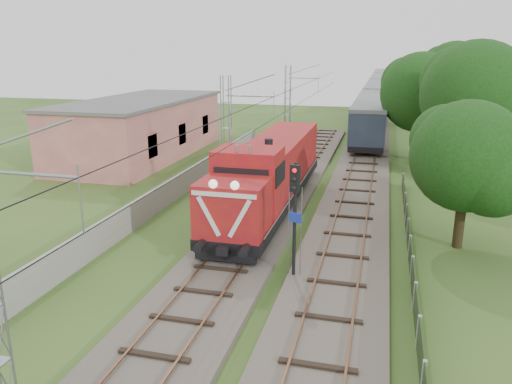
# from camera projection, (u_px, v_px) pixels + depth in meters

# --- Properties ---
(ground) EXTENTS (140.00, 140.00, 0.00)m
(ground) POSITION_uv_depth(u_px,v_px,m) (209.00, 292.00, 20.28)
(ground) COLOR #2C4B1C
(ground) RESTS_ON ground
(track_main) EXTENTS (4.20, 70.00, 0.45)m
(track_main) POSITION_uv_depth(u_px,v_px,m) (253.00, 230.00, 26.74)
(track_main) COLOR #6B6054
(track_main) RESTS_ON ground
(track_side) EXTENTS (4.20, 80.00, 0.45)m
(track_side) POSITION_uv_depth(u_px,v_px,m) (361.00, 177.00, 37.65)
(track_side) COLOR #6B6054
(track_side) RESTS_ON ground
(catenary) EXTENTS (3.31, 70.00, 8.00)m
(catenary) POSITION_uv_depth(u_px,v_px,m) (227.00, 140.00, 31.03)
(catenary) COLOR gray
(catenary) RESTS_ON ground
(boundary_wall) EXTENTS (0.25, 40.00, 1.50)m
(boundary_wall) POSITION_uv_depth(u_px,v_px,m) (177.00, 188.00, 32.79)
(boundary_wall) COLOR #9E9E99
(boundary_wall) RESTS_ON ground
(station_building) EXTENTS (8.40, 20.40, 5.22)m
(station_building) POSITION_uv_depth(u_px,v_px,m) (141.00, 127.00, 45.48)
(station_building) COLOR #DD8677
(station_building) RESTS_ON ground
(fence) EXTENTS (0.12, 32.00, 1.20)m
(fence) POSITION_uv_depth(u_px,v_px,m) (412.00, 269.00, 20.99)
(fence) COLOR black
(fence) RESTS_ON ground
(locomotive) EXTENTS (3.24, 18.50, 4.70)m
(locomotive) POSITION_uv_depth(u_px,v_px,m) (270.00, 172.00, 30.04)
(locomotive) COLOR black
(locomotive) RESTS_ON ground
(coach_rake) EXTENTS (3.28, 97.91, 3.79)m
(coach_rake) POSITION_uv_depth(u_px,v_px,m) (378.00, 89.00, 88.96)
(coach_rake) COLOR black
(coach_rake) RESTS_ON ground
(signal_post) EXTENTS (0.55, 0.44, 5.17)m
(signal_post) POSITION_uv_depth(u_px,v_px,m) (295.00, 202.00, 20.22)
(signal_post) COLOR black
(signal_post) RESTS_ON ground
(tree_a) EXTENTS (5.64, 5.37, 7.31)m
(tree_a) POSITION_uv_depth(u_px,v_px,m) (469.00, 158.00, 23.65)
(tree_a) COLOR #372A16
(tree_a) RESTS_ON ground
(tree_b) EXTENTS (7.89, 7.51, 10.22)m
(tree_b) POSITION_uv_depth(u_px,v_px,m) (477.00, 96.00, 34.76)
(tree_b) COLOR #372A16
(tree_b) RESTS_ON ground
(tree_c) EXTENTS (7.22, 6.88, 9.36)m
(tree_c) POSITION_uv_depth(u_px,v_px,m) (422.00, 93.00, 42.95)
(tree_c) COLOR #372A16
(tree_c) RESTS_ON ground
(tree_d) EXTENTS (8.07, 7.68, 10.46)m
(tree_d) POSITION_uv_depth(u_px,v_px,m) (455.00, 76.00, 56.46)
(tree_d) COLOR #372A16
(tree_d) RESTS_ON ground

